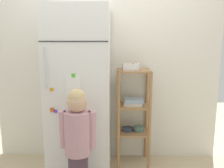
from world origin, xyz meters
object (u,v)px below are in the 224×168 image
Objects in this scene: child_standing at (78,132)px; fruit_bin at (132,67)px; refrigerator at (79,91)px; pantry_shelf_unit at (133,111)px.

child_standing is 5.71× the size of fruit_bin.
pantry_shelf_unit is (0.61, 0.11, -0.26)m from refrigerator.
child_standing is at bearing -130.63° from fruit_bin.
refrigerator is 1.75× the size of child_standing.
child_standing is at bearing -131.38° from pantry_shelf_unit.
pantry_shelf_unit is at bearing 10.42° from refrigerator.
pantry_shelf_unit is at bearing 48.62° from child_standing.
refrigerator is 0.59m from child_standing.
refrigerator is at bearing -169.58° from pantry_shelf_unit.
refrigerator reaches higher than fruit_bin.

